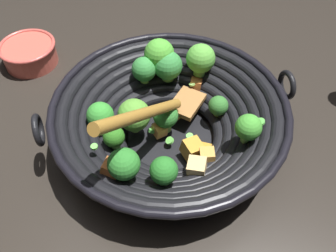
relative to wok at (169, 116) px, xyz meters
name	(u,v)px	position (x,y,z in m)	size (l,w,h in m)	color
ground_plane	(169,140)	(0.00, 0.00, -0.06)	(4.00, 4.00, 0.00)	#28231E
wok	(169,116)	(0.00, 0.00, 0.00)	(0.41, 0.41, 0.22)	black
prep_bowl	(29,53)	(-0.39, 0.02, -0.04)	(0.12, 0.12, 0.05)	#D15647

